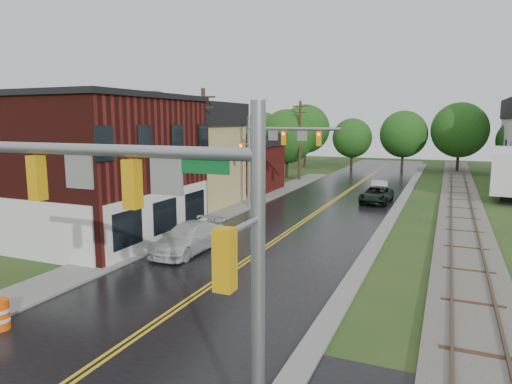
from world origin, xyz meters
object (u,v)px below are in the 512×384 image
Objects in this scene: tree_left_a at (61,142)px; construction_barrel at (0,315)px; utility_pole_c at (300,139)px; sedan_silver at (379,189)px; traffic_signal_near at (163,212)px; utility_pole_b at (204,151)px; brick_building at (65,165)px; tree_left_e at (288,138)px; pickup_white at (188,238)px; tree_left_c at (228,141)px; semi_trailer at (510,169)px; tree_left_b at (155,132)px; traffic_signal_far at (275,145)px; suv_dark at (376,195)px.

tree_left_a is 8.40× the size of construction_barrel.
sedan_silver is (10.00, -7.55, -4.05)m from utility_pole_c.
utility_pole_b is at bearing 117.19° from traffic_signal_near.
brick_building is 1.75× the size of tree_left_e.
pickup_white is at bearing -5.16° from brick_building.
utility_pole_c is 8.16m from tree_left_c.
pickup_white is at bearing -113.89° from sedan_silver.
semi_trailer is at bearing 59.78° from pickup_white.
brick_building is at bearing -135.12° from semi_trailer.
pickup_white is (14.41, -17.72, -4.98)m from tree_left_b.
tree_left_c reaches higher than construction_barrel.
traffic_signal_near is 34.72m from sedan_silver.
pickup_white reaches higher than sedan_silver.
utility_pole_c is at bearing 59.45° from tree_left_a.
sedan_silver is (17.05, -3.45, -3.84)m from tree_left_c.
brick_building reaches higher than sedan_silver.
tree_left_c reaches higher than pickup_white.
semi_trailer is (10.66, 39.51, -2.51)m from traffic_signal_near.
tree_left_b is at bearing -163.27° from semi_trailer.
brick_building is 14.12m from construction_barrel.
tree_left_b is 9.03m from tree_left_c.
traffic_signal_far is at bearing -132.52° from sedan_silver.
tree_left_e reaches higher than traffic_signal_near.
tree_left_b reaches higher than sedan_silver.
tree_left_a is 0.63× the size of semi_trailer.
utility_pole_b reaches higher than traffic_signal_near.
tree_left_c is 0.94× the size of tree_left_e.
traffic_signal_near is 0.90× the size of tree_left_e.
utility_pole_b is at bearing -68.51° from tree_left_c.
tree_left_e reaches higher than sedan_silver.
sedan_silver is at bearing 55.30° from utility_pole_b.
brick_building reaches higher than construction_barrel.
utility_pole_b is 1.04× the size of tree_left_a.
tree_left_c is 7.82m from tree_left_e.
utility_pole_b reaches higher than traffic_signal_far.
utility_pole_b is 1.10× the size of tree_left_e.
utility_pole_c reaches higher than tree_left_e.
tree_left_c is at bearing -129.81° from tree_left_e.
tree_left_c is (6.00, 18.00, -0.60)m from tree_left_a.
tree_left_b reaches higher than pickup_white.
tree_left_b is at bearing -174.98° from suv_dark.
tree_left_c is (-7.05, 17.90, -0.21)m from utility_pole_b.
tree_left_a is at bearing -162.70° from traffic_signal_far.
pickup_white is at bearing -122.74° from semi_trailer.
construction_barrel is (2.39, -18.00, -4.20)m from utility_pole_b.
tree_left_c is 1.59× the size of suv_dark.
tree_left_a reaches higher than traffic_signal_far.
traffic_signal_far is at bearing 87.65° from construction_barrel.
utility_pole_c reaches higher than traffic_signal_near.
tree_left_a is at bearing -120.55° from utility_pole_c.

